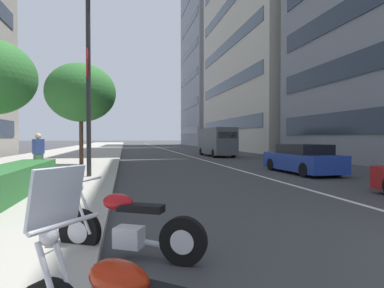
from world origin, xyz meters
name	(u,v)px	position (x,y,z in m)	size (l,w,h in m)	color
sidewalk_right_plaza	(72,155)	(30.00, 10.72, 0.07)	(160.00, 9.09, 0.15)	#A39E93
lane_centre_stripe	(175,152)	(35.00, 0.00, 0.00)	(110.00, 0.16, 0.01)	silver
motorcycle_second_in_row	(128,229)	(2.40, 5.80, 0.42)	(1.15, 2.02, 1.10)	black
car_far_down_avenue	(302,159)	(11.63, -2.43, 0.66)	(4.60, 1.87, 1.38)	navy
delivery_van_ahead	(217,141)	(26.07, -2.43, 1.38)	(6.09, 2.12, 2.58)	#4C5156
street_lamp_with_banners	(96,59)	(11.15, 6.95, 4.83)	(1.26, 2.03, 7.83)	#232326
clipped_hedge_bed	(6,182)	(7.01, 8.86, 0.53)	(6.67, 1.10, 0.76)	#28602D
street_tree_mid_sidewalk	(81,93)	(16.41, 8.18, 4.16)	(3.77, 3.77, 5.63)	#473323
pedestrian_on_plaza	(38,154)	(12.01, 9.30, 1.02)	(0.45, 0.48, 1.72)	#3F724C
office_tower_far_left_down_avenue	(228,56)	(67.58, -17.28, 20.29)	(20.60, 18.31, 40.58)	gray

